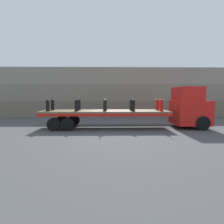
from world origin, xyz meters
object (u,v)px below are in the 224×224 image
at_px(fire_hydrant_red_far_4, 157,105).
at_px(fire_hydrant_black_near_0, 48,105).
at_px(flatbed_trailer, 95,114).
at_px(fire_hydrant_black_near_2, 105,105).
at_px(fire_hydrant_black_far_3, 131,105).
at_px(truck_cab, 190,108).
at_px(fire_hydrant_black_near_1, 76,105).
at_px(fire_hydrant_black_far_0, 53,105).
at_px(fire_hydrant_black_far_1, 79,105).
at_px(fire_hydrant_black_far_2, 105,105).
at_px(fire_hydrant_black_near_3, 133,105).
at_px(fire_hydrant_red_near_4, 161,105).

bearing_deg(fire_hydrant_red_far_4, fire_hydrant_black_near_0, -172.47).
distance_m(flatbed_trailer, fire_hydrant_black_near_0, 3.61).
relative_size(flatbed_trailer, fire_hydrant_black_near_0, 11.09).
xyz_separation_m(fire_hydrant_black_near_2, fire_hydrant_black_far_3, (2.14, 1.13, 0.00)).
xyz_separation_m(flatbed_trailer, fire_hydrant_black_near_0, (-3.50, -0.57, 0.71)).
height_order(fire_hydrant_black_near_0, fire_hydrant_red_far_4, same).
xyz_separation_m(truck_cab, fire_hydrant_black_near_1, (-8.91, -0.57, 0.23)).
distance_m(fire_hydrant_black_far_0, fire_hydrant_black_near_2, 4.43).
distance_m(fire_hydrant_black_far_1, fire_hydrant_black_far_3, 4.28).
xyz_separation_m(fire_hydrant_black_far_1, fire_hydrant_black_far_3, (4.28, 0.00, 0.00)).
height_order(fire_hydrant_black_near_1, fire_hydrant_red_far_4, same).
height_order(fire_hydrant_black_far_2, fire_hydrant_black_near_3, same).
xyz_separation_m(truck_cab, fire_hydrant_red_near_4, (-2.49, -0.57, 0.23)).
bearing_deg(fire_hydrant_black_near_2, flatbed_trailer, 144.14).
bearing_deg(fire_hydrant_black_near_2, fire_hydrant_black_far_0, 165.19).
xyz_separation_m(fire_hydrant_black_near_0, fire_hydrant_black_near_2, (4.28, 0.00, 0.00)).
xyz_separation_m(fire_hydrant_black_far_1, fire_hydrant_red_far_4, (6.42, 0.00, 0.00)).
bearing_deg(fire_hydrant_black_near_2, fire_hydrant_black_near_1, 180.00).
relative_size(fire_hydrant_black_far_0, fire_hydrant_red_near_4, 1.00).
bearing_deg(fire_hydrant_black_near_3, fire_hydrant_black_near_1, 180.00).
height_order(flatbed_trailer, fire_hydrant_black_near_0, fire_hydrant_black_near_0).
bearing_deg(fire_hydrant_black_far_2, fire_hydrant_black_near_1, -152.13).
bearing_deg(fire_hydrant_black_near_0, truck_cab, 2.93).
bearing_deg(fire_hydrant_black_far_3, fire_hydrant_black_far_1, 180.00).
bearing_deg(fire_hydrant_black_far_0, fire_hydrant_black_near_3, -9.99).
xyz_separation_m(truck_cab, fire_hydrant_black_far_3, (-4.63, 0.57, 0.23)).
relative_size(fire_hydrant_black_near_2, fire_hydrant_black_far_3, 1.00).
xyz_separation_m(fire_hydrant_black_near_0, fire_hydrant_black_far_0, (0.00, 1.13, 0.00)).
height_order(truck_cab, fire_hydrant_black_near_2, truck_cab).
bearing_deg(fire_hydrant_black_near_1, fire_hydrant_black_far_1, 90.00).
height_order(fire_hydrant_black_near_0, fire_hydrant_black_far_2, same).
relative_size(fire_hydrant_black_far_2, fire_hydrant_red_near_4, 1.00).
bearing_deg(fire_hydrant_black_near_1, fire_hydrant_black_near_3, 0.00).
distance_m(fire_hydrant_black_near_2, fire_hydrant_black_far_3, 2.42).
xyz_separation_m(flatbed_trailer, fire_hydrant_black_far_2, (0.78, 0.57, 0.71)).
height_order(fire_hydrant_black_far_0, fire_hydrant_black_far_1, same).
distance_m(fire_hydrant_black_near_1, fire_hydrant_black_far_3, 4.43).
bearing_deg(fire_hydrant_black_near_2, fire_hydrant_black_near_3, 0.00).
distance_m(fire_hydrant_black_near_1, fire_hydrant_red_far_4, 6.52).
bearing_deg(fire_hydrant_black_far_3, fire_hydrant_black_far_2, 180.00).
distance_m(fire_hydrant_black_far_1, fire_hydrant_red_near_4, 6.52).
bearing_deg(fire_hydrant_black_near_3, flatbed_trailer, 169.05).
bearing_deg(fire_hydrant_red_near_4, truck_cab, 12.82).
xyz_separation_m(fire_hydrant_black_near_1, fire_hydrant_black_near_3, (4.28, 0.00, 0.00)).
bearing_deg(fire_hydrant_black_far_0, fire_hydrant_black_near_0, -90.00).
relative_size(fire_hydrant_black_far_1, fire_hydrant_black_near_2, 1.00).
distance_m(fire_hydrant_black_far_3, fire_hydrant_red_near_4, 2.42).
relative_size(fire_hydrant_black_near_2, fire_hydrant_black_far_2, 1.00).
bearing_deg(flatbed_trailer, fire_hydrant_black_near_1, -157.37).
bearing_deg(fire_hydrant_black_near_1, fire_hydrant_black_near_2, 0.00).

